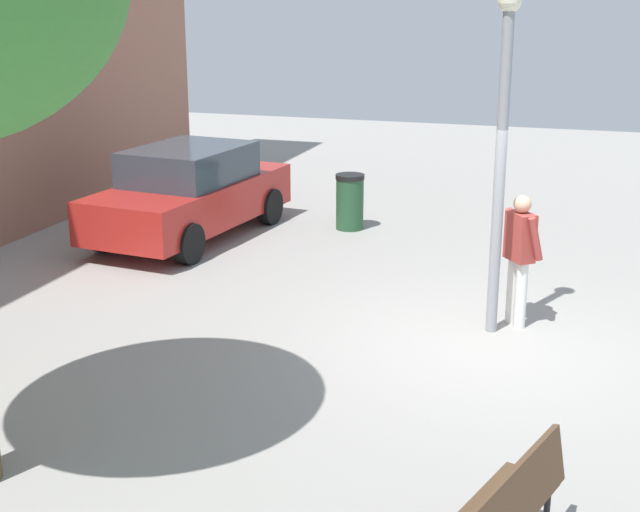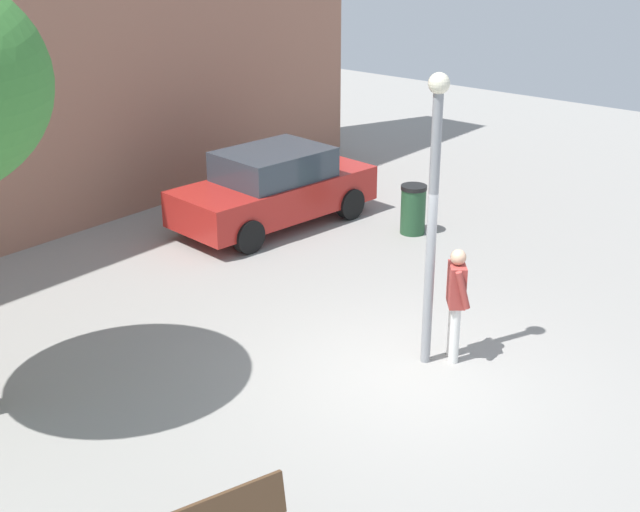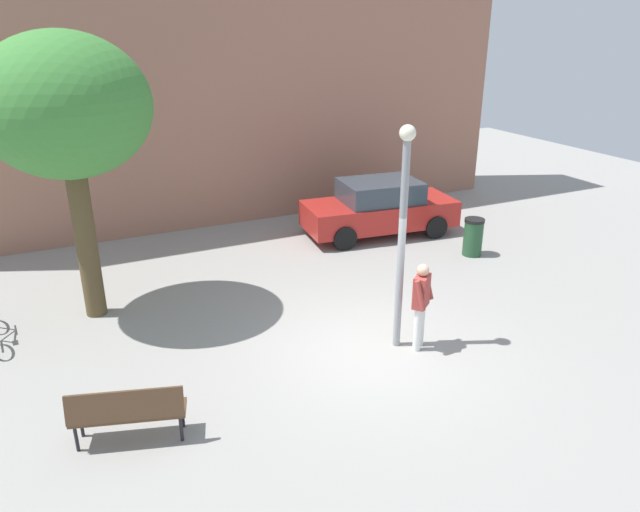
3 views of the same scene
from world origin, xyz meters
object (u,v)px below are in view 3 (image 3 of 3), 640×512
Objects in this scene: person_by_lamppost at (421,301)px; park_bench at (127,410)px; parked_car_red at (379,208)px; trash_bin at (473,237)px; lamppost at (403,223)px; plaza_tree at (65,109)px.

park_bench is (-5.24, -0.44, -0.42)m from person_by_lamppost.
parked_car_red reaches higher than trash_bin.
parked_car_red is at bearing 65.93° from person_by_lamppost.
parked_car_red is (2.55, 5.71, -0.19)m from person_by_lamppost.
parked_car_red is at bearing 62.31° from lamppost.
person_by_lamppost reaches higher than park_bench.
trash_bin is at bearing -4.48° from plaza_tree.
park_bench is at bearing -157.75° from trash_bin.
plaza_tree is (-5.22, 4.02, 3.19)m from person_by_lamppost.
trash_bin reaches higher than park_bench.
plaza_tree reaches higher than trash_bin.
person_by_lamppost is at bearing -37.57° from plaza_tree.
lamppost is 4.20× the size of trash_bin.
park_bench is at bearing -175.18° from person_by_lamppost.
person_by_lamppost is at bearing -139.79° from trash_bin.
plaza_tree is 9.86m from trash_bin.
trash_bin is (9.12, -0.71, -3.67)m from plaza_tree.
person_by_lamppost is 5.13m from trash_bin.
trash_bin is (1.35, -2.41, -0.28)m from parked_car_red.
plaza_tree reaches higher than parked_car_red.
parked_car_red is (7.79, 6.15, 0.23)m from park_bench.
plaza_tree reaches higher than park_bench.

